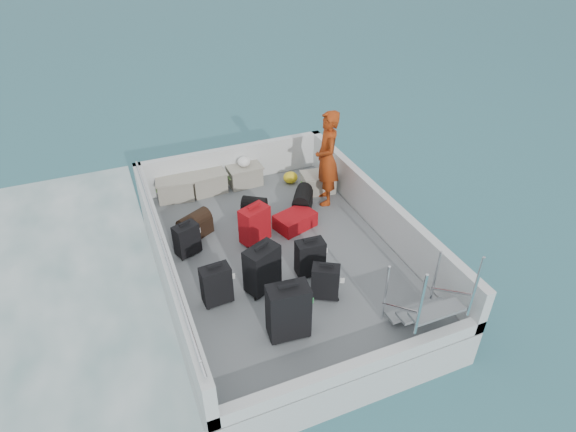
% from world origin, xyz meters
% --- Properties ---
extents(ground, '(160.00, 160.00, 0.00)m').
position_xyz_m(ground, '(0.00, 0.00, 0.00)').
color(ground, '#1C5762').
rests_on(ground, ground).
extents(ferry_hull, '(3.60, 5.00, 0.60)m').
position_xyz_m(ferry_hull, '(0.00, 0.00, 0.30)').
color(ferry_hull, silver).
rests_on(ferry_hull, ground).
extents(deck, '(3.30, 4.70, 0.02)m').
position_xyz_m(deck, '(0.00, 0.00, 0.61)').
color(deck, slate).
rests_on(deck, ferry_hull).
extents(deck_fittings, '(3.60, 5.00, 0.90)m').
position_xyz_m(deck_fittings, '(0.35, -0.32, 0.99)').
color(deck_fittings, silver).
rests_on(deck_fittings, deck).
extents(suitcase_1, '(0.41, 0.25, 0.60)m').
position_xyz_m(suitcase_1, '(-1.18, -0.67, 0.92)').
color(suitcase_1, black).
rests_on(suitcase_1, deck).
extents(suitcase_2, '(0.42, 0.34, 0.53)m').
position_xyz_m(suitcase_2, '(-1.32, 0.52, 0.89)').
color(suitcase_2, black).
rests_on(suitcase_2, deck).
extents(suitcase_3, '(0.54, 0.35, 0.78)m').
position_xyz_m(suitcase_3, '(-0.51, -1.57, 1.01)').
color(suitcase_3, black).
rests_on(suitcase_3, deck).
extents(suitcase_4, '(0.55, 0.46, 0.71)m').
position_xyz_m(suitcase_4, '(-0.52, -0.65, 0.97)').
color(suitcase_4, black).
rests_on(suitcase_4, deck).
extents(suitcase_5, '(0.52, 0.43, 0.63)m').
position_xyz_m(suitcase_5, '(-0.26, 0.42, 0.93)').
color(suitcase_5, '#B00D12').
rests_on(suitcase_5, deck).
extents(suitcase_6, '(0.43, 0.38, 0.52)m').
position_xyz_m(suitcase_6, '(0.21, -1.13, 0.88)').
color(suitcase_6, black).
rests_on(suitcase_6, deck).
extents(suitcase_7, '(0.42, 0.26, 0.57)m').
position_xyz_m(suitcase_7, '(0.22, -0.61, 0.91)').
color(suitcase_7, black).
rests_on(suitcase_7, deck).
extents(suitcase_8, '(0.74, 0.60, 0.26)m').
position_xyz_m(suitcase_8, '(0.48, 0.54, 0.75)').
color(suitcase_8, '#B00D12').
rests_on(suitcase_8, deck).
extents(duffel_0, '(0.61, 0.52, 0.32)m').
position_xyz_m(duffel_0, '(-1.11, 0.95, 0.78)').
color(duffel_0, black).
rests_on(duffel_0, deck).
extents(duffel_1, '(0.50, 0.47, 0.32)m').
position_xyz_m(duffel_1, '(-0.06, 1.04, 0.78)').
color(duffel_1, black).
rests_on(duffel_1, deck).
extents(duffel_2, '(0.53, 0.60, 0.32)m').
position_xyz_m(duffel_2, '(0.80, 0.96, 0.78)').
color(duffel_2, black).
rests_on(duffel_2, deck).
extents(crate_0, '(0.68, 0.52, 0.38)m').
position_xyz_m(crate_0, '(-1.16, 2.20, 0.81)').
color(crate_0, '#A8A493').
rests_on(crate_0, deck).
extents(crate_1, '(0.64, 0.46, 0.37)m').
position_xyz_m(crate_1, '(-0.56, 2.20, 0.81)').
color(crate_1, '#A8A493').
rests_on(crate_1, deck).
extents(crate_2, '(0.61, 0.43, 0.36)m').
position_xyz_m(crate_2, '(0.15, 2.20, 0.80)').
color(crate_2, '#A8A493').
rests_on(crate_2, deck).
extents(crate_3, '(0.61, 0.46, 0.34)m').
position_xyz_m(crate_3, '(1.33, 1.43, 0.79)').
color(crate_3, '#A8A493').
rests_on(crate_3, deck).
extents(yellow_bag, '(0.28, 0.26, 0.22)m').
position_xyz_m(yellow_bag, '(0.97, 1.92, 0.73)').
color(yellow_bag, yellow).
rests_on(yellow_bag, deck).
extents(white_bag, '(0.24, 0.24, 0.18)m').
position_xyz_m(white_bag, '(0.15, 2.20, 1.07)').
color(white_bag, white).
rests_on(white_bag, crate_2).
extents(passenger, '(0.55, 0.71, 1.71)m').
position_xyz_m(passenger, '(1.30, 1.09, 1.47)').
color(passenger, '#DC4814').
rests_on(passenger, deck).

